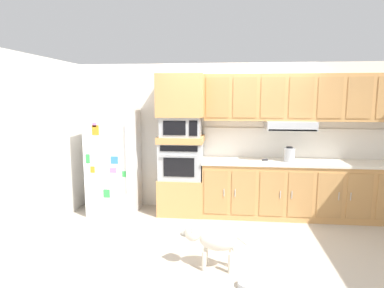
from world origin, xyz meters
name	(u,v)px	position (x,y,z in m)	size (l,w,h in m)	color
ground_plane	(237,232)	(0.00, 0.00, 0.00)	(9.60, 9.60, 0.00)	#B2A899
back_kitchen_wall	(237,137)	(0.00, 1.11, 1.25)	(6.20, 0.12, 2.50)	silver
side_panel_left	(48,144)	(-2.80, 0.00, 1.25)	(0.12, 7.10, 2.50)	silver
refrigerator	(114,161)	(-2.05, 0.68, 0.88)	(0.76, 0.73, 1.76)	white
oven_base_cabinet	(182,195)	(-0.91, 0.75, 0.30)	(0.74, 0.62, 0.60)	tan
built_in_oven	(181,160)	(-0.91, 0.75, 0.90)	(0.70, 0.62, 0.60)	#A8AAAF
appliance_mid_shelf	(181,139)	(-0.91, 0.75, 1.25)	(0.74, 0.62, 0.10)	tan
microwave	(181,126)	(-0.91, 0.75, 1.46)	(0.64, 0.54, 0.32)	#A8AAAF
appliance_upper_cabinet	(181,96)	(-0.91, 0.75, 1.96)	(0.74, 0.62, 0.68)	tan
lower_cabinet_run	(296,190)	(0.97, 0.75, 0.44)	(3.02, 0.63, 0.88)	tan
countertop_slab	(298,162)	(0.97, 0.75, 0.90)	(3.06, 0.64, 0.04)	silver
backsplash_panel	(295,143)	(0.97, 1.04, 1.17)	(3.06, 0.02, 0.50)	white
upper_cabinet_with_hood	(298,99)	(0.96, 0.87, 1.90)	(3.02, 0.48, 0.88)	tan
screwdriver	(265,160)	(0.45, 0.73, 0.93)	(0.15, 0.16, 0.03)	black
electric_kettle	(289,155)	(0.82, 0.70, 1.03)	(0.17, 0.17, 0.24)	#A8AAAF
dog	(212,240)	(-0.31, -1.04, 0.34)	(0.77, 0.26, 0.52)	beige
dog_food_bowl	(247,284)	(0.07, -1.38, 0.03)	(0.20, 0.20, 0.06)	#B2B7BC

